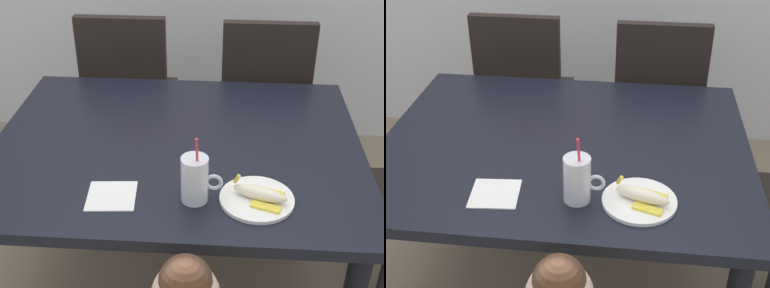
% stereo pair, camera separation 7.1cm
% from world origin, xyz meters
% --- Properties ---
extents(ground_plane, '(24.00, 24.00, 0.00)m').
position_xyz_m(ground_plane, '(0.00, 0.00, 0.00)').
color(ground_plane, '#7A6B56').
extents(dining_table, '(1.34, 1.07, 0.71)m').
position_xyz_m(dining_table, '(0.00, 0.00, 0.63)').
color(dining_table, black).
rests_on(dining_table, ground).
extents(dining_chair_left, '(0.44, 0.44, 0.96)m').
position_xyz_m(dining_chair_left, '(-0.32, 0.77, 0.54)').
color(dining_chair_left, black).
rests_on(dining_chair_left, ground).
extents(dining_chair_right, '(0.44, 0.45, 0.96)m').
position_xyz_m(dining_chair_right, '(0.36, 0.74, 0.54)').
color(dining_chair_right, black).
rests_on(dining_chair_right, ground).
extents(milk_cup, '(0.13, 0.09, 0.25)m').
position_xyz_m(milk_cup, '(0.09, -0.33, 0.78)').
color(milk_cup, silver).
rests_on(milk_cup, dining_table).
extents(snack_plate, '(0.23, 0.23, 0.01)m').
position_xyz_m(snack_plate, '(0.28, -0.33, 0.72)').
color(snack_plate, white).
rests_on(snack_plate, dining_table).
extents(peeled_banana, '(0.18, 0.13, 0.07)m').
position_xyz_m(peeled_banana, '(0.29, -0.33, 0.74)').
color(peeled_banana, '#F4EAC6').
rests_on(peeled_banana, snack_plate).
extents(paper_napkin, '(0.16, 0.16, 0.00)m').
position_xyz_m(paper_napkin, '(-0.17, -0.34, 0.71)').
color(paper_napkin, white).
rests_on(paper_napkin, dining_table).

